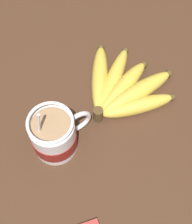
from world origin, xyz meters
TOP-DOWN VIEW (x-y plane):
  - table at (0.00, 0.00)cm, footprint 107.25×107.25cm
  - coffee_mug at (-9.19, -3.84)cm, footprint 12.09×8.40cm
  - banana_bunch at (8.45, -0.20)cm, footprint 20.40×21.48cm

SIDE VIEW (x-z plane):
  - table at x=0.00cm, z-range 0.00..2.63cm
  - banana_bunch at x=8.45cm, z-range 2.29..6.42cm
  - coffee_mug at x=-9.19cm, z-range 0.15..14.08cm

